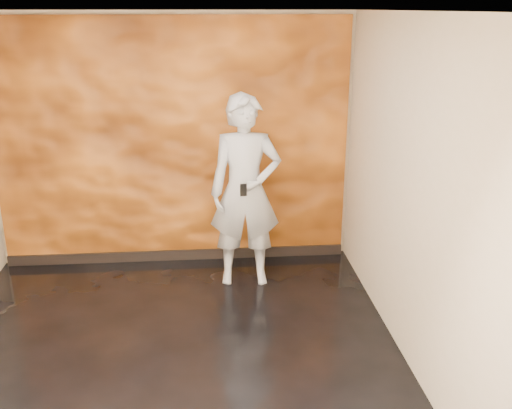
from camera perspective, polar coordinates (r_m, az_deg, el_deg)
The scene contains 5 objects.
room at distance 4.54m, azimuth -9.50°, elevation 0.55°, with size 4.02×4.02×2.81m.
feature_wall at distance 6.43m, azimuth -8.27°, elevation 5.94°, with size 3.90×0.06×2.75m, color orange.
baseboard at distance 6.81m, azimuth -7.76°, elevation -5.01°, with size 3.90×0.04×0.12m, color black.
man at distance 5.92m, azimuth -1.07°, elevation 1.31°, with size 0.74×0.49×2.03m, color #8F939D.
phone at distance 5.62m, azimuth -1.27°, elevation 1.46°, with size 0.07×0.01×0.13m, color black.
Camera 1 is at (0.38, -4.29, 2.82)m, focal length 40.00 mm.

